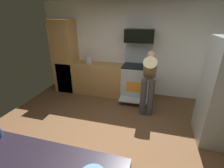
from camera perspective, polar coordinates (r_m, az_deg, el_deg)
ground_plane at (r=3.21m, az=-1.89°, el=-19.81°), size 5.20×4.80×0.02m
wall_back at (r=4.73m, az=6.48°, el=12.14°), size 5.20×0.12×2.60m
lower_cabinet_run at (r=4.84m, az=-5.24°, el=1.99°), size 2.40×0.60×0.90m
cabinet_column at (r=5.10m, az=-16.23°, el=9.30°), size 0.60×0.60×2.10m
oven_range at (r=4.55m, az=8.61°, el=1.28°), size 0.76×0.95×1.55m
microwave at (r=4.36m, az=9.73°, el=16.57°), size 0.74×0.38×0.33m
person_cook at (r=3.76m, az=12.99°, el=2.00°), size 0.31×0.66×1.44m
stock_pot at (r=4.77m, az=-8.22°, el=8.43°), size 0.22×0.22×0.20m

